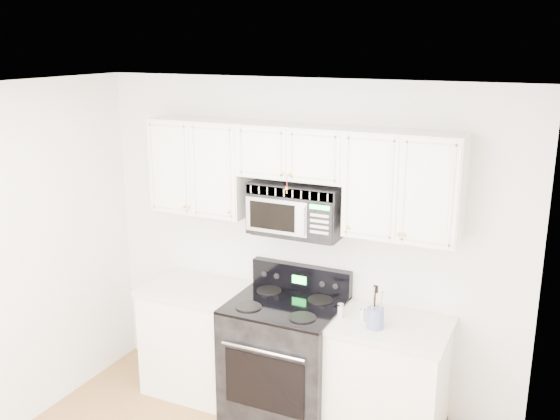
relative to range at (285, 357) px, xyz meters
The scene contains 9 objects.
room 1.62m from the range, 89.90° to the right, with size 3.51×3.51×2.61m.
base_cabinet_left 0.80m from the range, behind, with size 0.86×0.65×0.92m.
base_cabinet_right 0.81m from the range, ahead, with size 0.86×0.65×0.92m.
range is the anchor object (origin of this frame).
upper_cabinets 1.46m from the range, 89.22° to the left, with size 2.44×0.37×0.75m.
microwave 1.17m from the range, 82.16° to the left, with size 0.71×0.40×0.39m.
utensil_crock 0.90m from the range, ahead, with size 0.12×0.12×0.32m.
shaker_salt 0.67m from the range, ahead, with size 0.04×0.04×0.10m.
shaker_pepper 0.79m from the range, ahead, with size 0.04×0.04×0.10m.
Camera 1 is at (1.82, -2.59, 2.87)m, focal length 40.00 mm.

